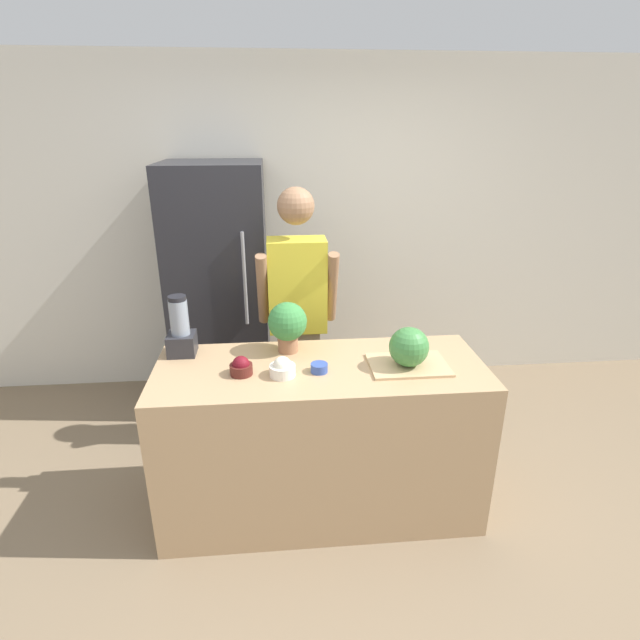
{
  "coord_description": "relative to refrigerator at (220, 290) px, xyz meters",
  "views": [
    {
      "loc": [
        -0.22,
        -2.01,
        2.11
      ],
      "look_at": [
        0.0,
        0.38,
        1.16
      ],
      "focal_mm": 28.0,
      "sensor_mm": 36.0,
      "label": 1
    }
  ],
  "objects": [
    {
      "name": "ground_plane",
      "position": [
        0.65,
        -1.63,
        -0.93
      ],
      "size": [
        14.0,
        14.0,
        0.0
      ],
      "primitive_type": "plane",
      "color": "#7F6B51"
    },
    {
      "name": "wall_back",
      "position": [
        0.65,
        0.39,
        0.37
      ],
      "size": [
        8.0,
        0.06,
        2.6
      ],
      "color": "silver",
      "rests_on": "ground_plane"
    },
    {
      "name": "counter_island",
      "position": [
        0.65,
        -1.29,
        -0.48
      ],
      "size": [
        1.76,
        0.69,
        0.91
      ],
      "color": "tan",
      "rests_on": "ground_plane"
    },
    {
      "name": "refrigerator",
      "position": [
        0.0,
        0.0,
        0.0
      ],
      "size": [
        0.71,
        0.7,
        1.86
      ],
      "color": "#232328",
      "rests_on": "ground_plane"
    },
    {
      "name": "person",
      "position": [
        0.56,
        -0.6,
        -0.01
      ],
      "size": [
        0.51,
        0.27,
        1.76
      ],
      "color": "gray",
      "rests_on": "ground_plane"
    },
    {
      "name": "cutting_board",
      "position": [
        1.11,
        -1.33,
        -0.01
      ],
      "size": [
        0.41,
        0.3,
        0.01
      ],
      "color": "tan",
      "rests_on": "counter_island"
    },
    {
      "name": "watermelon",
      "position": [
        1.1,
        -1.34,
        0.1
      ],
      "size": [
        0.21,
        0.21,
        0.21
      ],
      "color": "#3D7F3D",
      "rests_on": "cutting_board"
    },
    {
      "name": "bowl_cherries",
      "position": [
        0.23,
        -1.34,
        0.02
      ],
      "size": [
        0.12,
        0.12,
        0.1
      ],
      "color": "#511E19",
      "rests_on": "counter_island"
    },
    {
      "name": "bowl_cream",
      "position": [
        0.44,
        -1.37,
        0.02
      ],
      "size": [
        0.13,
        0.13,
        0.1
      ],
      "color": "white",
      "rests_on": "counter_island"
    },
    {
      "name": "bowl_small_blue",
      "position": [
        0.63,
        -1.35,
        0.0
      ],
      "size": [
        0.09,
        0.09,
        0.05
      ],
      "color": "#334C9E",
      "rests_on": "counter_island"
    },
    {
      "name": "blender",
      "position": [
        -0.11,
        -1.06,
        0.11
      ],
      "size": [
        0.15,
        0.15,
        0.34
      ],
      "color": "#28282D",
      "rests_on": "counter_island"
    },
    {
      "name": "potted_plant",
      "position": [
        0.48,
        -1.08,
        0.15
      ],
      "size": [
        0.22,
        0.22,
        0.29
      ],
      "color": "#996647",
      "rests_on": "counter_island"
    }
  ]
}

